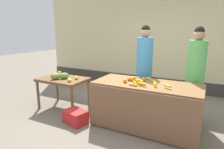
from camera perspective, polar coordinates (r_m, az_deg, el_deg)
name	(u,v)px	position (r m, az deg, el deg)	size (l,w,h in m)	color
ground_plane	(123,121)	(4.01, 3.41, -13.63)	(24.00, 24.00, 0.00)	#756B5B
market_wall_back	(160,34)	(6.10, 13.96, 11.66)	(8.17, 0.23, 3.45)	beige
fruit_stall_counter	(146,106)	(3.68, 9.93, -9.04)	(1.93, 0.86, 0.85)	brown
side_table_wooden	(63,82)	(4.58, -14.25, -2.18)	(1.09, 0.72, 0.72)	brown
banana_bunch_pile	(146,83)	(3.49, 10.08, -2.42)	(0.71, 0.63, 0.07)	yellow
orange_pile	(134,79)	(3.64, 6.47, -1.47)	(0.34, 0.35, 0.08)	orange
mango_papaya_pile	(61,76)	(4.51, -14.94, -0.44)	(0.80, 0.59, 0.14)	yellow
vendor_woman_blue_shirt	(144,70)	(4.23, 9.48, 1.43)	(0.34, 0.34, 1.90)	#33333D
vendor_woman_green_shirt	(195,76)	(4.04, 23.36, -0.30)	(0.34, 0.34, 1.87)	#33333D
produce_crate	(76,117)	(3.96, -10.70, -12.17)	(0.44, 0.32, 0.26)	red
produce_sack	(109,95)	(4.85, -0.89, -5.96)	(0.36, 0.30, 0.44)	tan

